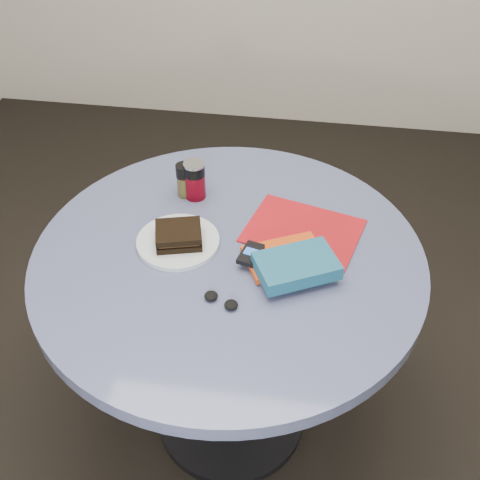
# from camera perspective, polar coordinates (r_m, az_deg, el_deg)

# --- Properties ---
(ground) EXTENTS (4.00, 4.00, 0.00)m
(ground) POSITION_cam_1_polar(r_m,az_deg,el_deg) (2.11, -0.84, -16.50)
(ground) COLOR black
(ground) RESTS_ON ground
(table) EXTENTS (1.00, 1.00, 0.75)m
(table) POSITION_cam_1_polar(r_m,az_deg,el_deg) (1.64, -1.04, -5.51)
(table) COLOR black
(table) RESTS_ON ground
(plate) EXTENTS (0.26, 0.26, 0.01)m
(plate) POSITION_cam_1_polar(r_m,az_deg,el_deg) (1.56, -5.89, -0.16)
(plate) COLOR silver
(plate) RESTS_ON table
(sandwich) EXTENTS (0.14, 0.12, 0.04)m
(sandwich) POSITION_cam_1_polar(r_m,az_deg,el_deg) (1.54, -5.84, 0.46)
(sandwich) COLOR black
(sandwich) RESTS_ON plate
(soda_can) EXTENTS (0.07, 0.07, 0.11)m
(soda_can) POSITION_cam_1_polar(r_m,az_deg,el_deg) (1.68, -4.30, 5.69)
(soda_can) COLOR #670511
(soda_can) RESTS_ON table
(pepper_grinder) EXTENTS (0.06, 0.06, 0.10)m
(pepper_grinder) POSITION_cam_1_polar(r_m,az_deg,el_deg) (1.69, -5.30, 5.69)
(pepper_grinder) COLOR #443E1D
(pepper_grinder) RESTS_ON table
(magazine) EXTENTS (0.34, 0.29, 0.01)m
(magazine) POSITION_cam_1_polar(r_m,az_deg,el_deg) (1.60, 6.00, 0.87)
(magazine) COLOR maroon
(magazine) RESTS_ON table
(red_book) EXTENTS (0.23, 0.20, 0.02)m
(red_book) POSITION_cam_1_polar(r_m,az_deg,el_deg) (1.50, 4.27, -1.61)
(red_book) COLOR #B83B0E
(red_book) RESTS_ON magazine
(novel) EXTENTS (0.22, 0.20, 0.04)m
(novel) POSITION_cam_1_polar(r_m,az_deg,el_deg) (1.44, 5.37, -2.45)
(novel) COLOR navy
(novel) RESTS_ON red_book
(mp3_player) EXTENTS (0.06, 0.09, 0.01)m
(mp3_player) POSITION_cam_1_polar(r_m,az_deg,el_deg) (1.48, 1.01, -1.32)
(mp3_player) COLOR black
(mp3_player) RESTS_ON red_book
(headphones) EXTENTS (0.09, 0.06, 0.02)m
(headphones) POSITION_cam_1_polar(r_m,az_deg,el_deg) (1.40, -1.81, -5.75)
(headphones) COLOR black
(headphones) RESTS_ON table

